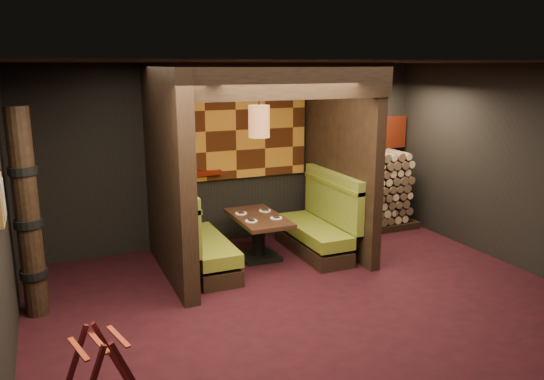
{
  "coord_description": "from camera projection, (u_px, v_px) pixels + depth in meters",
  "views": [
    {
      "loc": [
        -2.78,
        -5.19,
        2.82
      ],
      "look_at": [
        0.0,
        1.3,
        1.15
      ],
      "focal_mm": 35.0,
      "sensor_mm": 36.0,
      "label": 1
    }
  ],
  "objects": [
    {
      "name": "floor",
      "position": [
        315.0,
        307.0,
        6.36
      ],
      "size": [
        6.5,
        5.5,
        0.02
      ],
      "primitive_type": "cube",
      "color": "black",
      "rests_on": "ground"
    },
    {
      "name": "ceiling",
      "position": [
        320.0,
        61.0,
        5.7
      ],
      "size": [
        6.5,
        5.5,
        0.02
      ],
      "primitive_type": "cube",
      "color": "black",
      "rests_on": "ground"
    },
    {
      "name": "wall_back",
      "position": [
        236.0,
        154.0,
        8.5
      ],
      "size": [
        6.5,
        0.02,
        2.85
      ],
      "primitive_type": "cube",
      "color": "black",
      "rests_on": "ground"
    },
    {
      "name": "wall_front",
      "position": [
        510.0,
        278.0,
        3.56
      ],
      "size": [
        6.5,
        0.02,
        2.85
      ],
      "primitive_type": "cube",
      "color": "black",
      "rests_on": "ground"
    },
    {
      "name": "wall_right",
      "position": [
        527.0,
        169.0,
        7.28
      ],
      "size": [
        0.02,
        5.5,
        2.85
      ],
      "primitive_type": "cube",
      "color": "black",
      "rests_on": "ground"
    },
    {
      "name": "partition_left",
      "position": [
        168.0,
        173.0,
        6.99
      ],
      "size": [
        0.2,
        2.2,
        2.85
      ],
      "primitive_type": "cube",
      "color": "black",
      "rests_on": "floor"
    },
    {
      "name": "partition_right",
      "position": [
        340.0,
        159.0,
        8.05
      ],
      "size": [
        0.15,
        2.1,
        2.85
      ],
      "primitive_type": "cube",
      "color": "black",
      "rests_on": "floor"
    },
    {
      "name": "header_beam",
      "position": [
        290.0,
        81.0,
        6.37
      ],
      "size": [
        2.85,
        0.18,
        0.44
      ],
      "primitive_type": "cube",
      "color": "black",
      "rests_on": "partition_left"
    },
    {
      "name": "tapa_back_panel",
      "position": [
        235.0,
        130.0,
        8.35
      ],
      "size": [
        2.4,
        0.06,
        1.55
      ],
      "primitive_type": "cube",
      "color": "#B06D20",
      "rests_on": "wall_back"
    },
    {
      "name": "tapa_side_panel",
      "position": [
        172.0,
        139.0,
        7.09
      ],
      "size": [
        0.04,
        1.85,
        1.45
      ],
      "primitive_type": "cube",
      "color": "#B06D20",
      "rests_on": "partition_left"
    },
    {
      "name": "lacquer_shelf",
      "position": [
        202.0,
        173.0,
        8.22
      ],
      "size": [
        0.6,
        0.12,
        0.07
      ],
      "primitive_type": "cube",
      "color": "#511106",
      "rests_on": "wall_back"
    },
    {
      "name": "booth_bench_left",
      "position": [
        199.0,
        243.0,
        7.37
      ],
      "size": [
        0.68,
        1.6,
        1.14
      ],
      "color": "black",
      "rests_on": "floor"
    },
    {
      "name": "booth_bench_right",
      "position": [
        319.0,
        227.0,
        8.1
      ],
      "size": [
        0.68,
        1.6,
        1.14
      ],
      "color": "black",
      "rests_on": "floor"
    },
    {
      "name": "dining_table",
      "position": [
        258.0,
        231.0,
        7.84
      ],
      "size": [
        0.67,
        1.24,
        0.65
      ],
      "color": "black",
      "rests_on": "floor"
    },
    {
      "name": "place_settings",
      "position": [
        258.0,
        215.0,
        7.78
      ],
      "size": [
        0.57,
        0.6,
        0.03
      ],
      "color": "white",
      "rests_on": "dining_table"
    },
    {
      "name": "pendant_lamp",
      "position": [
        259.0,
        121.0,
        7.42
      ],
      "size": [
        0.3,
        0.3,
        1.03
      ],
      "color": "brown",
      "rests_on": "ceiling"
    },
    {
      "name": "framed_picture",
      "position": [
        1.0,
        200.0,
        4.84
      ],
      "size": [
        0.05,
        0.36,
        0.46
      ],
      "color": "olive",
      "rests_on": "wall_left"
    },
    {
      "name": "luggage_rack",
      "position": [
        101.0,
        367.0,
        4.44
      ],
      "size": [
        0.75,
        0.61,
        0.71
      ],
      "color": "#400E10",
      "rests_on": "floor"
    },
    {
      "name": "totem_column",
      "position": [
        28.0,
        216.0,
        5.9
      ],
      "size": [
        0.31,
        0.31,
        2.4
      ],
      "color": "black",
      "rests_on": "floor"
    },
    {
      "name": "firewood_stack",
      "position": [
        369.0,
        191.0,
        9.18
      ],
      "size": [
        1.73,
        0.7,
        1.36
      ],
      "color": "black",
      "rests_on": "floor"
    },
    {
      "name": "mosaic_header",
      "position": [
        361.0,
        134.0,
        9.25
      ],
      "size": [
        1.83,
        0.1,
        0.56
      ],
      "primitive_type": "cube",
      "color": "maroon",
      "rests_on": "wall_back"
    },
    {
      "name": "bay_front_post",
      "position": [
        337.0,
        156.0,
        8.31
      ],
      "size": [
        0.08,
        0.08,
        2.85
      ],
      "primitive_type": "cube",
      "color": "black",
      "rests_on": "floor"
    }
  ]
}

